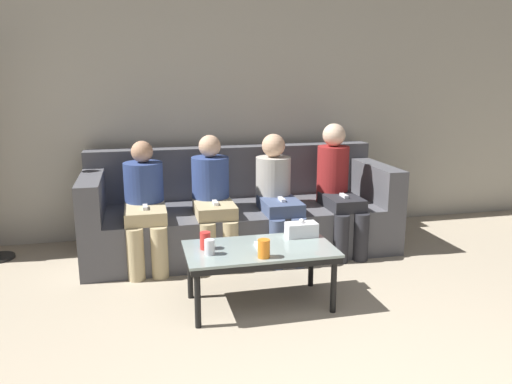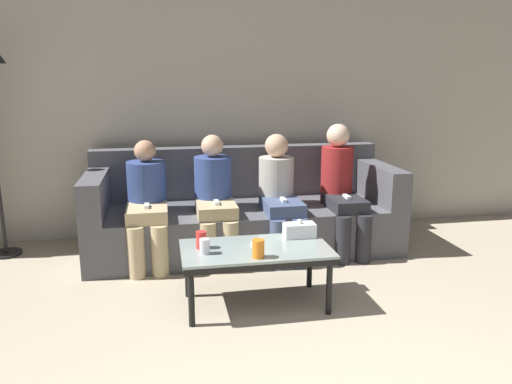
% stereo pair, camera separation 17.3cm
% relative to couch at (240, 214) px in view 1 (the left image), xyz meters
% --- Properties ---
extents(wall_back, '(12.00, 0.06, 2.60)m').
position_rel_couch_xyz_m(wall_back, '(0.00, 0.55, 0.99)').
color(wall_back, '#B7B2A3').
rests_on(wall_back, ground_plane).
extents(couch, '(2.69, 0.99, 0.88)m').
position_rel_couch_xyz_m(couch, '(0.00, 0.00, 0.00)').
color(couch, '#515156').
rests_on(couch, ground_plane).
extents(coffee_table, '(0.99, 0.54, 0.41)m').
position_rel_couch_xyz_m(coffee_table, '(-0.11, -1.20, 0.06)').
color(coffee_table, '#8C9E99').
rests_on(coffee_table, ground_plane).
extents(cup_near_left, '(0.07, 0.07, 0.10)m').
position_rel_couch_xyz_m(cup_near_left, '(-0.45, -1.25, 0.15)').
color(cup_near_left, silver).
rests_on(cup_near_left, coffee_table).
extents(cup_near_right, '(0.07, 0.07, 0.12)m').
position_rel_couch_xyz_m(cup_near_right, '(-0.47, -1.14, 0.16)').
color(cup_near_right, red).
rests_on(cup_near_right, coffee_table).
extents(cup_far_center, '(0.08, 0.08, 0.12)m').
position_rel_couch_xyz_m(cup_far_center, '(-0.13, -1.39, 0.16)').
color(cup_far_center, orange).
rests_on(cup_far_center, coffee_table).
extents(tissue_box, '(0.22, 0.12, 0.13)m').
position_rel_couch_xyz_m(tissue_box, '(0.24, -1.04, 0.15)').
color(tissue_box, white).
rests_on(tissue_box, coffee_table).
extents(game_remote, '(0.04, 0.15, 0.02)m').
position_rel_couch_xyz_m(game_remote, '(-0.11, -1.20, 0.11)').
color(game_remote, white).
rests_on(game_remote, coffee_table).
extents(seated_person_left_end, '(0.32, 0.67, 1.02)m').
position_rel_couch_xyz_m(seated_person_left_end, '(-0.84, -0.24, 0.23)').
color(seated_person_left_end, tan).
rests_on(seated_person_left_end, ground_plane).
extents(seated_person_mid_left, '(0.32, 0.65, 1.05)m').
position_rel_couch_xyz_m(seated_person_mid_left, '(-0.28, -0.23, 0.24)').
color(seated_person_mid_left, tan).
rests_on(seated_person_mid_left, ground_plane).
extents(seated_person_mid_right, '(0.31, 0.67, 1.04)m').
position_rel_couch_xyz_m(seated_person_mid_right, '(0.28, -0.24, 0.24)').
color(seated_person_mid_right, '#47567A').
rests_on(seated_person_mid_right, ground_plane).
extents(seated_person_right_end, '(0.31, 0.66, 1.12)m').
position_rel_couch_xyz_m(seated_person_right_end, '(0.84, -0.24, 0.27)').
color(seated_person_right_end, '#28282D').
rests_on(seated_person_right_end, ground_plane).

